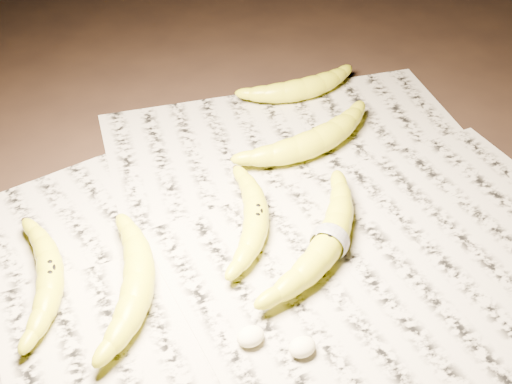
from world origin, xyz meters
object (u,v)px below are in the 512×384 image
banana_left_a (50,274)px  banana_taped (330,240)px  banana_upper_a (316,140)px  banana_upper_b (302,87)px  banana_center (256,217)px  banana_left_b (138,280)px

banana_left_a → banana_taped: (0.32, -0.13, 0.00)m
banana_upper_a → banana_upper_b: banana_upper_a is taller
banana_center → banana_upper_b: size_ratio=1.04×
banana_upper_a → banana_center: bearing=-153.7°
banana_left_b → banana_taped: (0.23, -0.06, 0.00)m
banana_left_b → banana_center: 0.18m
banana_left_b → banana_upper_a: (0.34, 0.12, 0.00)m
banana_left_b → banana_taped: same height
banana_left_a → banana_center: size_ratio=1.02×
banana_upper_b → banana_center: bearing=-126.6°
banana_left_b → banana_upper_a: banana_upper_a is taller
banana_center → banana_upper_a: size_ratio=0.87×
banana_taped → banana_upper_a: (0.11, 0.19, 0.00)m
banana_upper_a → banana_upper_b: size_ratio=1.20×
banana_left_a → banana_left_b: size_ratio=0.94×
banana_center → banana_upper_b: bearing=-11.7°
banana_left_b → banana_upper_a: 0.36m
banana_left_a → banana_upper_a: bearing=-63.6°
banana_left_a → banana_left_b: (0.08, -0.07, 0.00)m
banana_left_a → banana_upper_b: banana_upper_b is taller
banana_center → banana_taped: bearing=-115.0°
banana_left_b → banana_upper_b: (0.41, 0.26, -0.00)m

